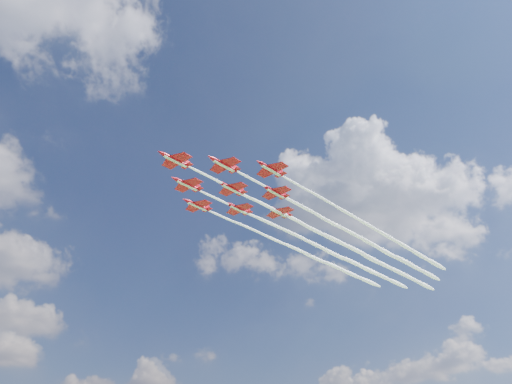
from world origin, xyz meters
TOP-DOWN VIEW (x-y plane):
  - jet_lead at (23.61, 8.30)m, footprint 108.55×23.73m
  - jet_row2_port at (34.76, 2.81)m, footprint 108.55×23.73m
  - jet_row2_starb at (32.16, 17.32)m, footprint 108.55×23.73m
  - jet_row3_port at (45.91, -2.68)m, footprint 108.55×23.73m
  - jet_row3_centre at (43.31, 11.83)m, footprint 108.55×23.73m
  - jet_row3_starb at (40.71, 26.35)m, footprint 108.55×23.73m
  - jet_row4_port at (54.47, 6.34)m, footprint 108.55×23.73m
  - jet_row4_starb at (51.87, 20.86)m, footprint 108.55×23.73m
  - jet_tail at (63.02, 15.37)m, footprint 108.55×23.73m

SIDE VIEW (x-z plane):
  - jet_lead at x=23.61m, z-range 82.79..85.35m
  - jet_row2_port at x=34.76m, z-range 82.79..85.35m
  - jet_row2_starb at x=32.16m, z-range 82.79..85.35m
  - jet_row3_port at x=45.91m, z-range 82.79..85.35m
  - jet_row3_centre at x=43.31m, z-range 82.79..85.35m
  - jet_row3_starb at x=40.71m, z-range 82.79..85.35m
  - jet_row4_port at x=54.47m, z-range 82.79..85.35m
  - jet_row4_starb at x=51.87m, z-range 82.79..85.35m
  - jet_tail at x=63.02m, z-range 82.79..85.35m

